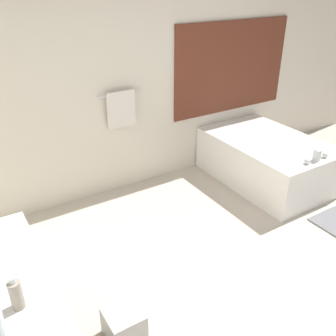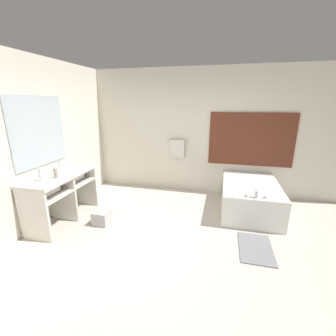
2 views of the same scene
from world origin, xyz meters
TOP-DOWN VIEW (x-y plane):
  - ground_plane at (0.00, 0.00)m, footprint 16.00×16.00m
  - wall_back_with_blinds at (0.04, 2.23)m, footprint 7.40×0.13m
  - vanity_counter at (-1.91, 0.30)m, footprint 0.56×1.32m
  - bathtub at (1.25, 1.43)m, footprint 1.00×1.52m
  - soap_dispenser at (-1.83, 0.11)m, footprint 0.06×0.06m
  - waste_bin at (-1.21, 0.31)m, footprint 0.25×0.25m

SIDE VIEW (x-z plane):
  - ground_plane at x=0.00m, z-range 0.00..0.00m
  - waste_bin at x=-1.21m, z-range 0.00..0.23m
  - bathtub at x=1.25m, z-range -0.03..0.63m
  - vanity_counter at x=-1.91m, z-range 0.19..1.03m
  - soap_dispenser at x=-1.83m, z-range 0.83..1.02m
  - wall_back_with_blinds at x=0.04m, z-range -0.01..2.69m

